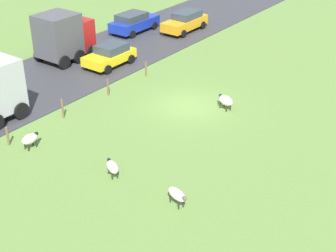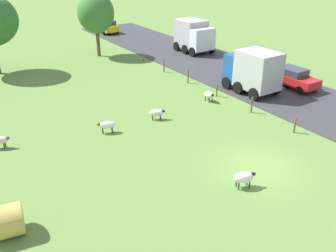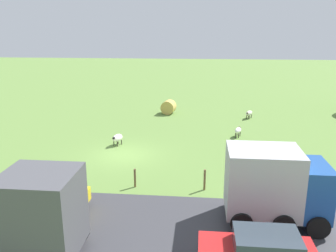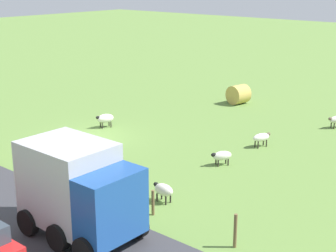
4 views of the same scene
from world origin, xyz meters
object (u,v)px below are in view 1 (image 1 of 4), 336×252
Objects in this scene: car_0 at (110,55)px; car_4 at (185,21)px; sheep_0 at (112,167)px; car_2 at (134,22)px; sheep_4 at (177,195)px; sheep_2 at (30,139)px; sheep_1 at (226,100)px; truck_0 at (63,36)px.

car_4 is (0.24, -9.75, 0.05)m from car_0.
car_2 is at bearing -52.86° from sheep_0.
sheep_0 is 22.22m from car_4.
car_0 reaches higher than sheep_4.
sheep_2 is 11.71m from car_0.
car_4 reaches higher than sheep_1.
sheep_2 reaches higher than sheep_0.
sheep_1 is 1.16× the size of sheep_2.
truck_0 reaches higher than sheep_1.
car_2 is at bearing -45.83° from sheep_4.
sheep_1 reaches higher than sheep_4.
sheep_2 is 0.23× the size of car_4.
car_0 is at bearing 91.40° from car_4.
car_4 is at bearing -88.60° from car_0.
sheep_0 is 0.25× the size of car_2.
car_4 is at bearing -140.43° from car_2.
car_2 is at bearing -88.53° from truck_0.
truck_0 is 1.00× the size of car_0.
car_2 is (13.04, -17.22, 0.43)m from sheep_0.
sheep_0 is 0.29× the size of truck_0.
truck_0 is 3.72m from car_0.
car_2 is (16.74, -17.23, 0.38)m from sheep_4.
truck_0 is at bearing 18.15° from car_0.
sheep_4 is at bearing 179.71° from sheep_0.
sheep_0 is at bearing -173.11° from sheep_2.
sheep_4 is 24.08m from car_4.
car_0 is (9.43, -10.25, 0.37)m from sheep_0.
sheep_2 is at bearing 102.60° from car_4.
car_0 is 0.84× the size of car_4.
car_2 reaches higher than sheep_2.
car_4 reaches higher than car_0.
sheep_1 is 10.19m from car_0.
truck_0 is (12.83, -9.14, 1.38)m from sheep_0.
car_0 is 7.84m from car_2.
sheep_2 is 0.27× the size of car_0.
car_0 is at bearing 117.41° from car_2.
sheep_0 is 15.81m from truck_0.
sheep_1 is at bearing -71.82° from sheep_4.
truck_0 is 0.84× the size of car_2.
sheep_1 is at bearing 133.67° from car_4.
sheep_4 is at bearing 123.74° from car_4.
car_4 is (10.36, -10.86, 0.34)m from sheep_1.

